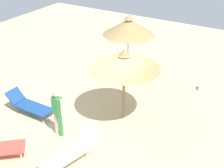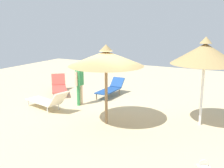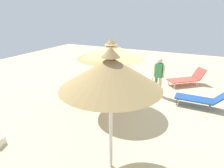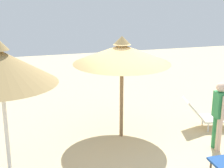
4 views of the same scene
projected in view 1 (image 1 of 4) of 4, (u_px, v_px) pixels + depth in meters
ground at (107, 117)px, 12.19m from camera, size 24.00×24.00×0.10m
parasol_umbrella_center at (129, 27)px, 13.70m from camera, size 2.18×2.18×2.95m
parasol_umbrella_back at (124, 62)px, 11.01m from camera, size 2.48×2.48×2.69m
lounge_chair_near_right at (72, 149)px, 9.90m from camera, size 1.09×2.17×0.87m
lounge_chair_far_right at (29, 104)px, 12.17m from camera, size 1.85×0.64×0.75m
person_standing_far_left at (57, 110)px, 10.69m from camera, size 0.48×0.24×1.71m
handbag at (200, 87)px, 13.86m from camera, size 0.23×0.33×0.38m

